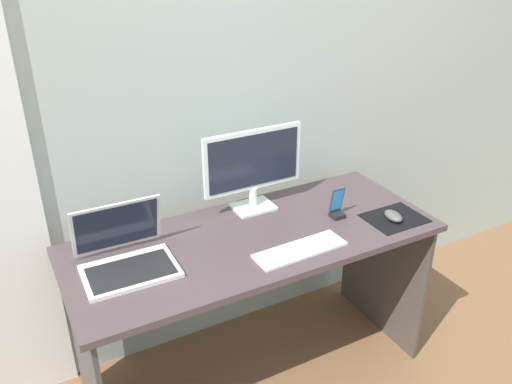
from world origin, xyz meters
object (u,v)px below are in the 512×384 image
(laptop, at_px, (126,256))
(mouse, at_px, (393,216))
(keyboard_external, at_px, (300,250))
(monitor, at_px, (253,166))
(phone_in_dock, at_px, (337,207))

(laptop, bearing_deg, mouse, -10.32)
(keyboard_external, xyz_separation_m, mouse, (0.48, 0.01, 0.02))
(mouse, bearing_deg, keyboard_external, -172.61)
(keyboard_external, distance_m, mouse, 0.48)
(monitor, relative_size, laptop, 1.35)
(laptop, relative_size, keyboard_external, 0.91)
(monitor, xyz_separation_m, mouse, (0.48, -0.38, -0.18))
(monitor, xyz_separation_m, phone_in_dock, (0.28, -0.24, -0.16))
(monitor, bearing_deg, mouse, -38.66)
(monitor, xyz_separation_m, laptop, (-0.63, -0.18, -0.16))
(mouse, height_order, phone_in_dock, phone_in_dock)
(keyboard_external, bearing_deg, mouse, -0.09)
(mouse, xyz_separation_m, phone_in_dock, (-0.20, 0.14, 0.03))
(monitor, height_order, phone_in_dock, monitor)
(laptop, bearing_deg, phone_in_dock, -3.78)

